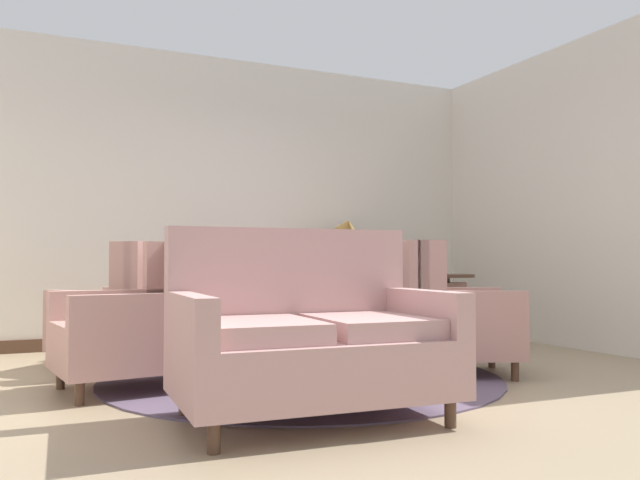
% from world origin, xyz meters
% --- Properties ---
extents(ground, '(8.51, 8.51, 0.00)m').
position_xyz_m(ground, '(0.00, 0.00, 0.00)').
color(ground, '#9E896B').
extents(wall_back, '(6.24, 0.08, 2.98)m').
position_xyz_m(wall_back, '(0.00, 2.61, 1.49)').
color(wall_back, silver).
rests_on(wall_back, ground).
extents(wall_right, '(0.08, 3.65, 2.98)m').
position_xyz_m(wall_right, '(3.04, 0.78, 1.49)').
color(wall_right, silver).
rests_on(wall_right, ground).
extents(baseboard_back, '(6.08, 0.03, 0.12)m').
position_xyz_m(baseboard_back, '(0.00, 2.55, 0.06)').
color(baseboard_back, '#4C3323').
rests_on(baseboard_back, ground).
extents(area_rug, '(2.83, 2.83, 0.01)m').
position_xyz_m(area_rug, '(0.00, 0.30, 0.01)').
color(area_rug, '#5B4C60').
rests_on(area_rug, ground).
extents(coffee_table, '(0.93, 0.93, 0.51)m').
position_xyz_m(coffee_table, '(0.06, 0.53, 0.42)').
color(coffee_table, '#4C3323').
rests_on(coffee_table, ground).
extents(porcelain_vase, '(0.20, 0.20, 0.31)m').
position_xyz_m(porcelain_vase, '(0.02, 0.56, 0.64)').
color(porcelain_vase, '#384C93').
rests_on(porcelain_vase, coffee_table).
extents(settee, '(1.45, 0.95, 1.02)m').
position_xyz_m(settee, '(-0.45, -0.84, 0.42)').
color(settee, tan).
rests_on(settee, ground).
extents(armchair_near_window, '(1.06, 1.07, 0.97)m').
position_xyz_m(armchair_near_window, '(0.64, 1.80, 0.43)').
color(armchair_near_window, tan).
rests_on(armchair_near_window, ground).
extents(armchair_far_left, '(1.16, 1.17, 0.98)m').
position_xyz_m(armchair_far_left, '(-1.04, 1.32, 0.42)').
color(armchair_far_left, tan).
rests_on(armchair_far_left, ground).
extents(armchair_foreground_right, '(0.99, 0.84, 0.98)m').
position_xyz_m(armchair_foreground_right, '(-1.11, 0.36, 0.42)').
color(armchair_foreground_right, tan).
rests_on(armchair_foreground_right, ground).
extents(armchair_near_sideboard, '(1.04, 0.97, 0.97)m').
position_xyz_m(armchair_near_sideboard, '(1.28, 1.08, 0.42)').
color(armchair_near_sideboard, tan).
rests_on(armchair_near_sideboard, ground).
extents(armchair_beside_settee, '(1.06, 1.02, 0.98)m').
position_xyz_m(armchair_beside_settee, '(1.05, 0.00, 0.42)').
color(armchair_beside_settee, tan).
rests_on(armchair_beside_settee, ground).
extents(side_table, '(0.51, 0.51, 0.72)m').
position_xyz_m(side_table, '(1.67, 0.88, 0.43)').
color(side_table, '#4C3323').
rests_on(side_table, ground).
extents(sideboard, '(0.96, 0.44, 1.15)m').
position_xyz_m(sideboard, '(1.28, 2.31, 0.53)').
color(sideboard, '#4C3323').
rests_on(sideboard, ground).
extents(gramophone, '(0.37, 0.43, 0.45)m').
position_xyz_m(gramophone, '(1.32, 2.23, 1.15)').
color(gramophone, '#4C3323').
rests_on(gramophone, sideboard).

